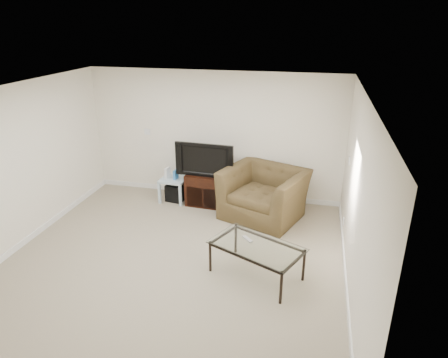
% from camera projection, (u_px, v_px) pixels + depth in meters
% --- Properties ---
extents(floor, '(5.00, 5.00, 0.00)m').
position_uv_depth(floor, '(173.00, 261.00, 5.99)').
color(floor, tan).
rests_on(floor, ground).
extents(ceiling, '(5.00, 5.00, 0.00)m').
position_uv_depth(ceiling, '(164.00, 93.00, 5.05)').
color(ceiling, white).
rests_on(ceiling, ground).
extents(wall_back, '(5.00, 0.02, 2.50)m').
position_uv_depth(wall_back, '(214.00, 136.00, 7.78)').
color(wall_back, silver).
rests_on(wall_back, ground).
extents(wall_left, '(0.02, 5.00, 2.50)m').
position_uv_depth(wall_left, '(14.00, 170.00, 6.05)').
color(wall_left, silver).
rests_on(wall_left, ground).
extents(wall_right, '(0.02, 5.00, 2.50)m').
position_uv_depth(wall_right, '(357.00, 202.00, 4.99)').
color(wall_right, silver).
rests_on(wall_right, ground).
extents(plate_back, '(0.12, 0.02, 0.12)m').
position_uv_depth(plate_back, '(147.00, 132.00, 8.06)').
color(plate_back, white).
rests_on(plate_back, wall_back).
extents(plate_right_switch, '(0.02, 0.09, 0.13)m').
position_uv_depth(plate_right_switch, '(349.00, 160.00, 6.44)').
color(plate_right_switch, white).
rests_on(plate_right_switch, wall_right).
extents(plate_right_outlet, '(0.02, 0.08, 0.12)m').
position_uv_depth(plate_right_outlet, '(343.00, 221.00, 6.53)').
color(plate_right_outlet, white).
rests_on(plate_right_outlet, wall_right).
extents(tv_stand, '(0.77, 0.56, 0.62)m').
position_uv_depth(tv_stand, '(207.00, 189.00, 7.73)').
color(tv_stand, black).
rests_on(tv_stand, floor).
extents(dvd_player, '(0.41, 0.30, 0.06)m').
position_uv_depth(dvd_player, '(206.00, 180.00, 7.62)').
color(dvd_player, black).
rests_on(dvd_player, tv_stand).
extents(television, '(1.05, 0.26, 0.64)m').
position_uv_depth(television, '(206.00, 158.00, 7.47)').
color(television, black).
rests_on(television, tv_stand).
extents(side_table, '(0.51, 0.51, 0.47)m').
position_uv_depth(side_table, '(174.00, 189.00, 7.91)').
color(side_table, silver).
rests_on(side_table, floor).
extents(subwoofer, '(0.38, 0.38, 0.34)m').
position_uv_depth(subwoofer, '(176.00, 192.00, 7.94)').
color(subwoofer, black).
rests_on(subwoofer, floor).
extents(game_console, '(0.07, 0.16, 0.21)m').
position_uv_depth(game_console, '(167.00, 173.00, 7.79)').
color(game_console, white).
rests_on(game_console, side_table).
extents(game_case, '(0.07, 0.14, 0.18)m').
position_uv_depth(game_case, '(176.00, 175.00, 7.75)').
color(game_case, '#337FCC').
rests_on(game_case, side_table).
extents(recliner, '(1.59, 1.31, 1.19)m').
position_uv_depth(recliner, '(264.00, 186.00, 7.14)').
color(recliner, '#472E1D').
rests_on(recliner, floor).
extents(coffee_table, '(1.42, 1.15, 0.49)m').
position_uv_depth(coffee_table, '(256.00, 261.00, 5.57)').
color(coffee_table, black).
rests_on(coffee_table, floor).
extents(remote, '(0.17, 0.18, 0.02)m').
position_uv_depth(remote, '(248.00, 239.00, 5.61)').
color(remote, '#B2B2B7').
rests_on(remote, coffee_table).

